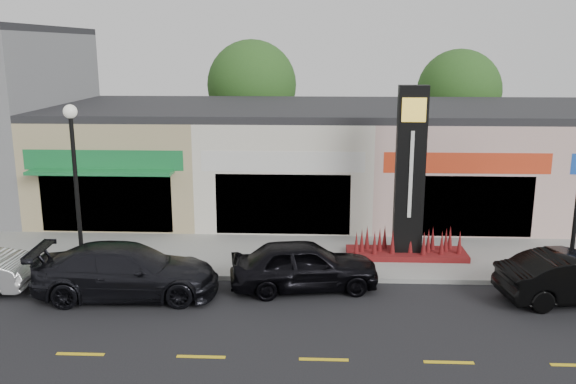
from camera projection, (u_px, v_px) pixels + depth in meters
The scene contains 13 objects.
ground at pixel (323, 308), 17.67m from camera, with size 120.00×120.00×0.00m, color black.
sidewalk at pixel (321, 256), 21.87m from camera, with size 52.00×4.30×0.15m, color gray.
curb at pixel (322, 279), 19.69m from camera, with size 52.00×0.20×0.15m, color gray.
shop_beige at pixel (140, 156), 28.62m from camera, with size 7.00×10.85×4.80m.
shop_cream at pixel (288, 157), 28.32m from camera, with size 7.00×10.01×4.80m.
shop_pink_w at pixel (440, 158), 28.02m from camera, with size 7.00×10.01×4.80m.
tree_rear_west at pixel (252, 85), 35.58m from camera, with size 5.20×5.20×7.83m.
tree_rear_mid at pixel (459, 91), 35.13m from camera, with size 4.80×4.80×7.29m.
lamp_west_near at pixel (75, 171), 19.64m from camera, with size 0.44×0.44×5.47m.
pylon_sign at pixel (409, 198), 21.08m from camera, with size 4.20×1.30×6.00m.
car_dark_sedan at pixel (127, 271), 18.37m from camera, with size 5.51×2.24×1.60m, color black.
car_black_sedan at pixel (304, 265), 18.91m from camera, with size 4.59×1.85×1.56m, color black.
car_black_conv at pixel (576, 278), 17.97m from camera, with size 4.52×1.58×1.49m, color black.
Camera 1 is at (-0.26, -16.43, 7.38)m, focal length 38.00 mm.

